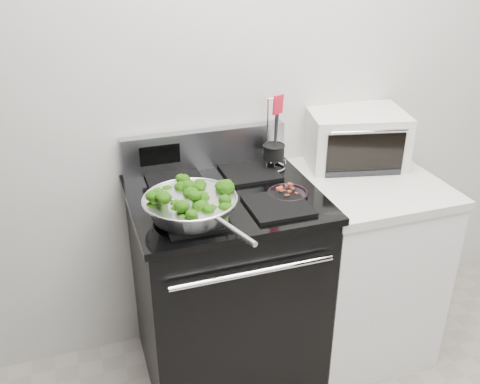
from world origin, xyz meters
name	(u,v)px	position (x,y,z in m)	size (l,w,h in m)	color
back_wall	(265,75)	(0.00, 1.75, 1.35)	(4.00, 0.02, 2.70)	silver
gas_range	(226,285)	(-0.30, 1.41, 0.49)	(0.79, 0.69, 1.13)	black
counter	(358,263)	(0.39, 1.41, 0.46)	(0.62, 0.68, 0.92)	white
skillet	(191,206)	(-0.48, 1.26, 1.01)	(0.36, 0.56, 0.08)	silver
broccoli_pile	(190,201)	(-0.48, 1.26, 1.03)	(0.29, 0.29, 0.10)	black
bacon_plate	(288,191)	(-0.05, 1.33, 0.97)	(0.17, 0.17, 0.04)	black
utensil_holder	(274,156)	(-0.01, 1.60, 1.01)	(0.11, 0.11, 0.35)	silver
toaster_oven	(355,137)	(0.41, 1.61, 1.05)	(0.51, 0.43, 0.26)	beige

